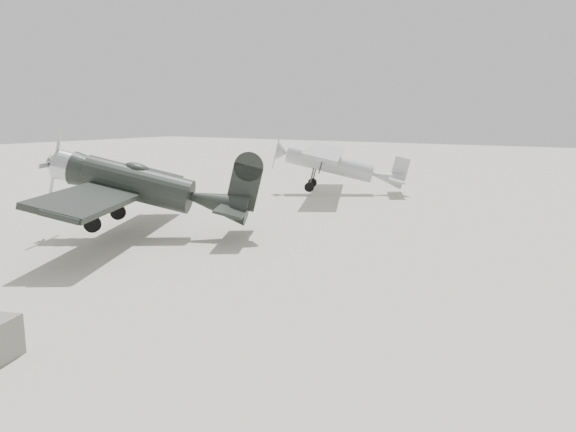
% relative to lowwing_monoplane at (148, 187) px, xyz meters
% --- Properties ---
extents(ground, '(160.00, 160.00, 0.00)m').
position_rel_lowwing_monoplane_xyz_m(ground, '(5.19, -1.45, -2.09)').
color(ground, '#AEAA9A').
rests_on(ground, ground).
extents(lowwing_monoplane, '(9.57, 11.72, 3.96)m').
position_rel_lowwing_monoplane_xyz_m(lowwing_monoplane, '(0.00, 0.00, 0.00)').
color(lowwing_monoplane, black).
rests_on(lowwing_monoplane, ground).
extents(highwing_monoplane, '(8.95, 11.63, 3.40)m').
position_rel_lowwing_monoplane_xyz_m(highwing_monoplane, '(0.50, 15.70, 0.03)').
color(highwing_monoplane, '#9EA0A3').
rests_on(highwing_monoplane, ground).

